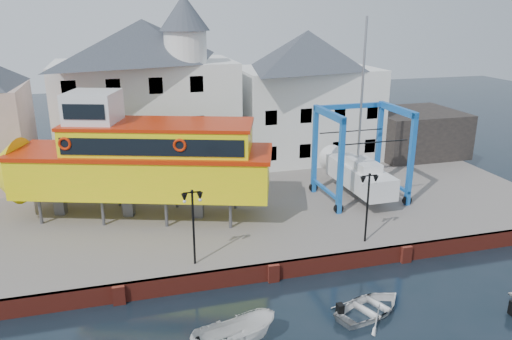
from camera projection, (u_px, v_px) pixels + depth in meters
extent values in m
plane|color=black|center=(273.00, 281.00, 26.85)|extent=(140.00, 140.00, 0.00)
cube|color=slate|center=(228.00, 200.00, 36.77)|extent=(44.00, 22.00, 1.00)
cube|color=maroon|center=(272.00, 271.00, 26.80)|extent=(44.00, 0.25, 1.00)
cube|color=maroon|center=(119.00, 295.00, 24.61)|extent=(0.60, 0.36, 1.00)
cube|color=maroon|center=(273.00, 273.00, 26.65)|extent=(0.60, 0.36, 1.00)
cube|color=maroon|center=(406.00, 254.00, 28.69)|extent=(0.60, 0.36, 1.00)
cube|color=white|center=(148.00, 117.00, 40.83)|extent=(14.00, 8.00, 9.00)
pyramid|color=#2F363C|center=(143.00, 40.00, 38.95)|extent=(14.00, 8.00, 3.20)
cube|color=black|center=(78.00, 171.00, 36.69)|extent=(1.00, 0.08, 1.20)
cube|color=black|center=(120.00, 167.00, 37.46)|extent=(1.00, 0.08, 1.20)
cube|color=black|center=(161.00, 164.00, 38.22)|extent=(1.00, 0.08, 1.20)
cube|color=black|center=(199.00, 161.00, 38.99)|extent=(1.00, 0.08, 1.20)
cube|color=black|center=(74.00, 131.00, 35.76)|extent=(1.00, 0.08, 1.20)
cube|color=black|center=(117.00, 128.00, 36.53)|extent=(1.00, 0.08, 1.20)
cube|color=black|center=(158.00, 126.00, 37.30)|extent=(1.00, 0.08, 1.20)
cube|color=black|center=(198.00, 123.00, 38.06)|extent=(1.00, 0.08, 1.20)
cube|color=black|center=(69.00, 89.00, 34.84)|extent=(1.00, 0.08, 1.20)
cube|color=black|center=(113.00, 87.00, 35.60)|extent=(1.00, 0.08, 1.20)
cube|color=black|center=(156.00, 86.00, 36.37)|extent=(1.00, 0.08, 1.20)
cube|color=black|center=(197.00, 84.00, 37.14)|extent=(1.00, 0.08, 1.20)
cylinder|color=white|center=(185.00, 47.00, 37.64)|extent=(3.20, 3.20, 2.40)
cone|color=#2F363C|center=(184.00, 12.00, 36.86)|extent=(3.80, 3.80, 2.60)
cube|color=white|center=(306.00, 113.00, 45.01)|extent=(12.00, 8.00, 8.00)
pyramid|color=#2F363C|center=(308.00, 49.00, 43.28)|extent=(12.00, 8.00, 3.20)
cube|color=black|center=(271.00, 154.00, 40.98)|extent=(1.00, 0.08, 1.20)
cube|color=black|center=(305.00, 151.00, 41.74)|extent=(1.00, 0.08, 1.20)
cube|color=black|center=(338.00, 148.00, 42.51)|extent=(1.00, 0.08, 1.20)
cube|color=black|center=(370.00, 146.00, 43.27)|extent=(1.00, 0.08, 1.20)
cube|color=black|center=(271.00, 118.00, 40.05)|extent=(1.00, 0.08, 1.20)
cube|color=black|center=(306.00, 116.00, 40.82)|extent=(1.00, 0.08, 1.20)
cube|color=black|center=(340.00, 114.00, 41.58)|extent=(1.00, 0.08, 1.20)
cube|color=black|center=(372.00, 112.00, 42.35)|extent=(1.00, 0.08, 1.20)
cube|color=black|center=(413.00, 132.00, 46.35)|extent=(8.00, 7.00, 4.00)
cylinder|color=black|center=(194.00, 229.00, 26.00)|extent=(0.12, 0.12, 4.00)
cube|color=black|center=(192.00, 192.00, 25.37)|extent=(0.90, 0.06, 0.06)
sphere|color=black|center=(192.00, 191.00, 25.35)|extent=(0.16, 0.16, 0.16)
cone|color=black|center=(184.00, 198.00, 25.35)|extent=(0.32, 0.32, 0.45)
sphere|color=silver|center=(185.00, 201.00, 25.41)|extent=(0.18, 0.18, 0.18)
cone|color=black|center=(200.00, 197.00, 25.55)|extent=(0.32, 0.32, 0.45)
sphere|color=silver|center=(200.00, 200.00, 25.61)|extent=(0.18, 0.18, 0.18)
cylinder|color=black|center=(367.00, 209.00, 28.55)|extent=(0.12, 0.12, 4.00)
cube|color=black|center=(370.00, 176.00, 27.92)|extent=(0.90, 0.06, 0.06)
sphere|color=black|center=(370.00, 174.00, 27.90)|extent=(0.16, 0.16, 0.16)
cone|color=black|center=(363.00, 181.00, 27.90)|extent=(0.32, 0.32, 0.45)
sphere|color=silver|center=(363.00, 184.00, 27.96)|extent=(0.18, 0.18, 0.18)
cone|color=black|center=(376.00, 179.00, 28.11)|extent=(0.32, 0.32, 0.45)
sphere|color=silver|center=(375.00, 182.00, 28.16)|extent=(0.18, 0.18, 0.18)
cylinder|color=#59595E|center=(40.00, 211.00, 31.29)|extent=(0.25, 0.25, 1.71)
cylinder|color=#59595E|center=(62.00, 193.00, 34.33)|extent=(0.25, 0.25, 1.71)
cylinder|color=#59595E|center=(103.00, 212.00, 31.09)|extent=(0.25, 0.25, 1.71)
cylinder|color=#59595E|center=(119.00, 194.00, 34.13)|extent=(0.25, 0.25, 1.71)
cylinder|color=#59595E|center=(166.00, 214.00, 30.89)|extent=(0.25, 0.25, 1.71)
cylinder|color=#59595E|center=(177.00, 195.00, 33.93)|extent=(0.25, 0.25, 1.71)
cylinder|color=#59595E|center=(230.00, 215.00, 30.70)|extent=(0.25, 0.25, 1.71)
cylinder|color=#59595E|center=(235.00, 196.00, 33.74)|extent=(0.25, 0.25, 1.71)
cube|color=#59595E|center=(60.00, 202.00, 32.78)|extent=(0.83, 0.76, 1.71)
cube|color=#59595E|center=(128.00, 203.00, 32.56)|extent=(0.83, 0.76, 1.71)
cube|color=#59595E|center=(198.00, 204.00, 32.33)|extent=(0.83, 0.76, 1.71)
cube|color=yellow|center=(143.00, 173.00, 31.85)|extent=(16.55, 9.20, 2.51)
cone|color=yellow|center=(3.00, 170.00, 32.30)|extent=(3.76, 4.92, 4.34)
cube|color=#B42206|center=(142.00, 152.00, 31.42)|extent=(16.94, 9.49, 0.25)
cube|color=yellow|center=(159.00, 140.00, 31.12)|extent=(12.07, 7.32, 1.83)
cube|color=black|center=(151.00, 147.00, 29.23)|extent=(10.42, 3.54, 1.03)
cube|color=black|center=(166.00, 132.00, 32.98)|extent=(10.42, 3.54, 1.03)
cube|color=#B42206|center=(158.00, 124.00, 30.81)|extent=(12.33, 7.50, 0.21)
cube|color=silver|center=(93.00, 108.00, 30.71)|extent=(3.76, 3.76, 2.08)
cube|color=black|center=(84.00, 112.00, 29.25)|extent=(2.39, 0.85, 0.91)
torus|color=#B42206|center=(65.00, 144.00, 29.38)|extent=(0.81, 0.41, 0.80)
torus|color=#B42206|center=(180.00, 145.00, 29.04)|extent=(0.81, 0.41, 0.80)
cube|color=#174FAB|center=(341.00, 167.00, 32.17)|extent=(0.33, 0.33, 6.44)
cylinder|color=black|center=(338.00, 209.00, 33.06)|extent=(0.65, 0.24, 0.64)
cube|color=#174FAB|center=(315.00, 150.00, 36.06)|extent=(0.33, 0.33, 6.44)
cylinder|color=black|center=(313.00, 187.00, 36.96)|extent=(0.65, 0.24, 0.64)
cube|color=#174FAB|center=(411.00, 160.00, 33.58)|extent=(0.33, 0.33, 6.44)
cylinder|color=black|center=(407.00, 200.00, 34.47)|extent=(0.65, 0.24, 0.64)
cube|color=#174FAB|center=(379.00, 145.00, 37.48)|extent=(0.33, 0.33, 6.44)
cylinder|color=black|center=(376.00, 181.00, 38.37)|extent=(0.65, 0.24, 0.64)
cube|color=#174FAB|center=(329.00, 114.00, 33.17)|extent=(0.40, 4.60, 0.45)
cube|color=#174FAB|center=(326.00, 189.00, 34.82)|extent=(0.31, 4.60, 0.19)
cube|color=#174FAB|center=(398.00, 110.00, 34.58)|extent=(0.40, 4.60, 0.45)
cube|color=#174FAB|center=(391.00, 182.00, 36.24)|extent=(0.31, 4.60, 0.19)
cube|color=#174FAB|center=(350.00, 106.00, 35.83)|extent=(5.52, 0.42, 0.32)
cube|color=silver|center=(360.00, 176.00, 35.30)|extent=(2.24, 6.94, 1.47)
cone|color=silver|center=(335.00, 160.00, 39.03)|extent=(2.14, 1.51, 2.12)
cube|color=#59595E|center=(359.00, 190.00, 35.63)|extent=(0.25, 1.66, 0.64)
cube|color=silver|center=(364.00, 164.00, 34.57)|extent=(1.52, 2.79, 0.55)
cylinder|color=#99999E|center=(362.00, 94.00, 33.93)|extent=(0.16, 0.16, 10.12)
cube|color=black|center=(374.00, 142.00, 32.90)|extent=(4.92, 0.21, 0.05)
cube|color=black|center=(351.00, 131.00, 35.92)|extent=(4.92, 0.21, 0.05)
imported|color=silver|center=(370.00, 313.00, 24.02)|extent=(4.64, 3.99, 0.81)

